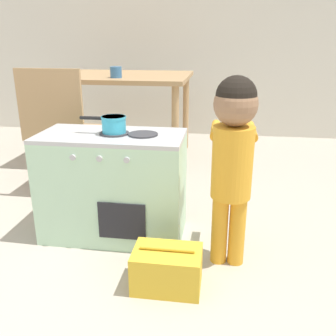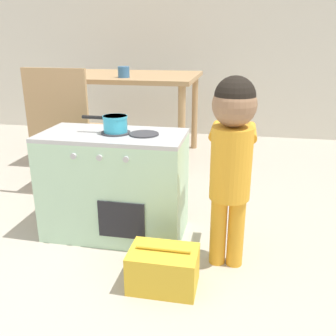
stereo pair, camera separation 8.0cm
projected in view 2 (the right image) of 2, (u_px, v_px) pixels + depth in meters
wall_back at (176, 10)px, 3.87m from camera, size 10.00×0.06×2.60m
play_kitchen at (115, 185)px, 2.01m from camera, size 0.74×0.39×0.58m
toy_pot at (115, 123)px, 1.89m from camera, size 0.24×0.13×0.08m
child_figure at (232, 147)px, 1.62m from camera, size 0.21×0.35×0.89m
toy_basket at (163, 269)px, 1.61m from camera, size 0.29×0.20×0.19m
dining_table at (124, 84)px, 3.21m from camera, size 1.25×0.91×0.73m
dining_chair_near at (67, 127)px, 2.52m from camera, size 0.42×0.42×0.86m
cup_on_table at (124, 72)px, 2.90m from camera, size 0.09×0.09×0.08m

